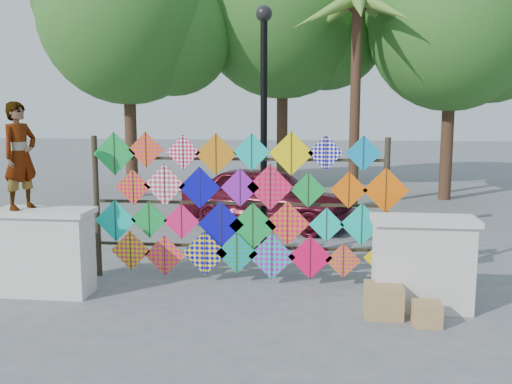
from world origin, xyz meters
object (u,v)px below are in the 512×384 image
kite_rack (241,207)px  sedan (267,196)px  lamppost (264,110)px  vendor_woman (20,156)px

kite_rack → sedan: bearing=89.8°
kite_rack → lamppost: (0.23, 1.27, 1.49)m
vendor_woman → kite_rack: bearing=-52.6°
sedan → vendor_woman: bearing=168.8°
vendor_woman → sedan: bearing=-9.8°
kite_rack → sedan: size_ratio=1.22×
vendor_woman → sedan: size_ratio=0.38×
vendor_woman → sedan: vendor_woman is taller
kite_rack → lamppost: 1.98m
vendor_woman → sedan: 6.24m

